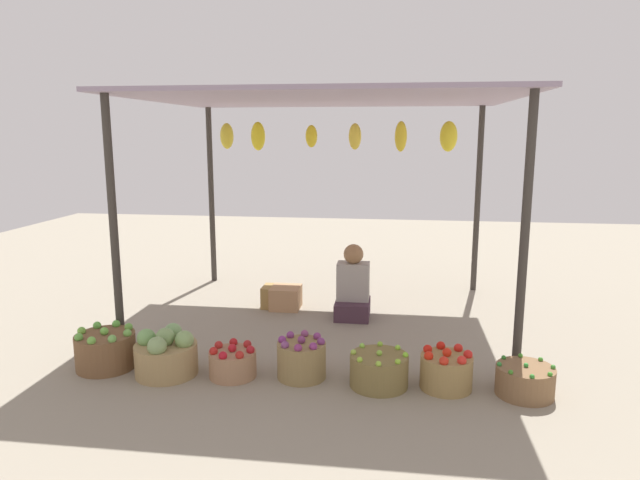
{
  "coord_description": "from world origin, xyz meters",
  "views": [
    {
      "loc": [
        0.68,
        -5.7,
        1.92
      ],
      "look_at": [
        0.0,
        -0.63,
        0.95
      ],
      "focal_mm": 31.56,
      "sensor_mm": 36.0,
      "label": 1
    }
  ],
  "objects_px": {
    "basket_red_tomatoes": "(446,371)",
    "basket_limes": "(379,370)",
    "vendor_person": "(353,289)",
    "basket_green_chilies": "(525,381)",
    "wooden_crate_near_vendor": "(286,298)",
    "basket_purple_onions": "(302,359)",
    "basket_red_apples": "(233,363)",
    "basket_cabbages": "(166,355)",
    "wooden_crate_stacked_rear": "(278,297)",
    "basket_green_apples": "(106,350)"
  },
  "relations": [
    {
      "from": "basket_red_tomatoes",
      "to": "wooden_crate_stacked_rear",
      "type": "xyz_separation_m",
      "value": [
        -1.7,
        1.85,
        -0.02
      ]
    },
    {
      "from": "basket_cabbages",
      "to": "basket_green_chilies",
      "type": "xyz_separation_m",
      "value": [
        2.8,
        0.0,
        -0.05
      ]
    },
    {
      "from": "basket_green_chilies",
      "to": "wooden_crate_near_vendor",
      "type": "xyz_separation_m",
      "value": [
        -2.18,
        1.84,
        0.01
      ]
    },
    {
      "from": "vendor_person",
      "to": "basket_red_tomatoes",
      "type": "bearing_deg",
      "value": -62.66
    },
    {
      "from": "basket_green_apples",
      "to": "basket_green_chilies",
      "type": "xyz_separation_m",
      "value": [
        3.35,
        -0.06,
        -0.04
      ]
    },
    {
      "from": "basket_red_tomatoes",
      "to": "basket_green_chilies",
      "type": "bearing_deg",
      "value": -3.76
    },
    {
      "from": "basket_red_tomatoes",
      "to": "basket_green_chilies",
      "type": "height_order",
      "value": "basket_red_tomatoes"
    },
    {
      "from": "basket_limes",
      "to": "vendor_person",
      "type": "bearing_deg",
      "value": 101.27
    },
    {
      "from": "basket_red_apples",
      "to": "basket_purple_onions",
      "type": "relative_size",
      "value": 0.97
    },
    {
      "from": "basket_green_apples",
      "to": "basket_green_chilies",
      "type": "relative_size",
      "value": 1.13
    },
    {
      "from": "basket_red_tomatoes",
      "to": "wooden_crate_near_vendor",
      "type": "relative_size",
      "value": 1.19
    },
    {
      "from": "basket_cabbages",
      "to": "basket_red_apples",
      "type": "relative_size",
      "value": 1.32
    },
    {
      "from": "basket_limes",
      "to": "basket_green_chilies",
      "type": "height_order",
      "value": "basket_limes"
    },
    {
      "from": "basket_cabbages",
      "to": "basket_purple_onions",
      "type": "bearing_deg",
      "value": 4.45
    },
    {
      "from": "basket_green_apples",
      "to": "basket_purple_onions",
      "type": "bearing_deg",
      "value": 0.91
    },
    {
      "from": "basket_cabbages",
      "to": "wooden_crate_stacked_rear",
      "type": "distance_m",
      "value": 1.96
    },
    {
      "from": "vendor_person",
      "to": "basket_red_apples",
      "type": "relative_size",
      "value": 2.06
    },
    {
      "from": "vendor_person",
      "to": "wooden_crate_stacked_rear",
      "type": "relative_size",
      "value": 2.24
    },
    {
      "from": "basket_purple_onions",
      "to": "wooden_crate_stacked_rear",
      "type": "distance_m",
      "value": 1.89
    },
    {
      "from": "basket_purple_onions",
      "to": "wooden_crate_near_vendor",
      "type": "relative_size",
      "value": 1.17
    },
    {
      "from": "vendor_person",
      "to": "basket_green_chilies",
      "type": "xyz_separation_m",
      "value": [
        1.41,
        -1.66,
        -0.19
      ]
    },
    {
      "from": "vendor_person",
      "to": "basket_green_apples",
      "type": "height_order",
      "value": "vendor_person"
    },
    {
      "from": "basket_cabbages",
      "to": "basket_purple_onions",
      "type": "height_order",
      "value": "basket_cabbages"
    },
    {
      "from": "basket_red_tomatoes",
      "to": "basket_limes",
      "type": "bearing_deg",
      "value": -177.12
    },
    {
      "from": "wooden_crate_near_vendor",
      "to": "basket_purple_onions",
      "type": "bearing_deg",
      "value": -74.95
    },
    {
      "from": "basket_red_tomatoes",
      "to": "wooden_crate_near_vendor",
      "type": "height_order",
      "value": "basket_red_tomatoes"
    },
    {
      "from": "basket_green_chilies",
      "to": "basket_red_apples",
      "type": "bearing_deg",
      "value": 179.32
    },
    {
      "from": "basket_cabbages",
      "to": "basket_green_chilies",
      "type": "bearing_deg",
      "value": 0.06
    },
    {
      "from": "vendor_person",
      "to": "basket_green_chilies",
      "type": "distance_m",
      "value": 2.19
    },
    {
      "from": "wooden_crate_near_vendor",
      "to": "basket_limes",
      "type": "bearing_deg",
      "value": -59.2
    },
    {
      "from": "basket_purple_onions",
      "to": "basket_green_apples",
      "type": "bearing_deg",
      "value": -179.09
    },
    {
      "from": "basket_cabbages",
      "to": "basket_green_chilies",
      "type": "height_order",
      "value": "basket_cabbages"
    },
    {
      "from": "basket_cabbages",
      "to": "basket_red_tomatoes",
      "type": "height_order",
      "value": "basket_cabbages"
    },
    {
      "from": "basket_green_apples",
      "to": "basket_red_tomatoes",
      "type": "distance_m",
      "value": 2.78
    },
    {
      "from": "basket_green_apples",
      "to": "basket_green_chilies",
      "type": "bearing_deg",
      "value": -0.97
    },
    {
      "from": "basket_cabbages",
      "to": "basket_red_apples",
      "type": "height_order",
      "value": "basket_cabbages"
    },
    {
      "from": "basket_red_tomatoes",
      "to": "basket_green_chilies",
      "type": "relative_size",
      "value": 0.93
    },
    {
      "from": "basket_green_chilies",
      "to": "wooden_crate_stacked_rear",
      "type": "distance_m",
      "value": 2.95
    },
    {
      "from": "basket_cabbages",
      "to": "basket_green_chilies",
      "type": "distance_m",
      "value": 2.8
    },
    {
      "from": "vendor_person",
      "to": "wooden_crate_near_vendor",
      "type": "height_order",
      "value": "vendor_person"
    },
    {
      "from": "basket_limes",
      "to": "basket_green_chilies",
      "type": "distance_m",
      "value": 1.08
    },
    {
      "from": "basket_purple_onions",
      "to": "basket_green_chilies",
      "type": "distance_m",
      "value": 1.7
    },
    {
      "from": "basket_purple_onions",
      "to": "basket_green_chilies",
      "type": "bearing_deg",
      "value": -2.78
    },
    {
      "from": "basket_limes",
      "to": "basket_red_apples",
      "type": "bearing_deg",
      "value": 179.28
    },
    {
      "from": "basket_purple_onions",
      "to": "basket_green_chilies",
      "type": "xyz_separation_m",
      "value": [
        1.7,
        -0.08,
        -0.04
      ]
    },
    {
      "from": "wooden_crate_stacked_rear",
      "to": "wooden_crate_near_vendor",
      "type": "bearing_deg",
      "value": -24.52
    },
    {
      "from": "basket_green_chilies",
      "to": "basket_cabbages",
      "type": "bearing_deg",
      "value": -179.94
    },
    {
      "from": "vendor_person",
      "to": "basket_green_apples",
      "type": "xyz_separation_m",
      "value": [
        -1.94,
        -1.6,
        -0.15
      ]
    },
    {
      "from": "basket_green_chilies",
      "to": "wooden_crate_near_vendor",
      "type": "distance_m",
      "value": 2.85
    },
    {
      "from": "basket_green_apples",
      "to": "basket_limes",
      "type": "distance_m",
      "value": 2.27
    }
  ]
}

